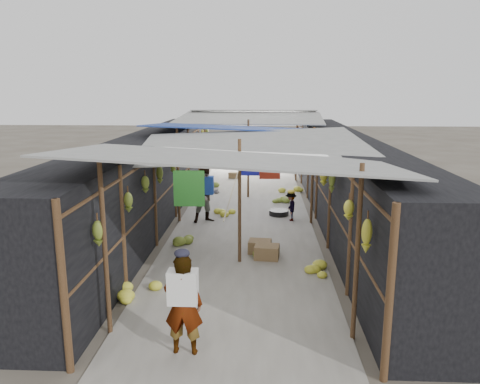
% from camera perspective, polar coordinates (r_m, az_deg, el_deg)
% --- Properties ---
extents(ground, '(80.00, 80.00, 0.00)m').
position_cam_1_polar(ground, '(7.25, -1.24, -17.09)').
color(ground, '#6B6356').
rests_on(ground, ground).
extents(aisle_slab, '(3.60, 16.00, 0.02)m').
position_cam_1_polar(aisle_slab, '(13.29, 0.67, -3.09)').
color(aisle_slab, '#9E998E').
rests_on(aisle_slab, ground).
extents(stall_left, '(1.40, 15.00, 2.30)m').
position_cam_1_polar(stall_left, '(13.39, -10.95, 1.82)').
color(stall_left, black).
rests_on(stall_left, ground).
extents(stall_right, '(1.40, 15.00, 2.30)m').
position_cam_1_polar(stall_right, '(13.21, 12.47, 1.60)').
color(stall_right, black).
rests_on(stall_right, ground).
extents(crate_near, '(0.56, 0.47, 0.31)m').
position_cam_1_polar(crate_near, '(10.10, 3.29, -7.35)').
color(crate_near, brown).
rests_on(crate_near, ground).
extents(crate_mid, '(0.53, 0.44, 0.30)m').
position_cam_1_polar(crate_mid, '(10.45, 2.43, -6.69)').
color(crate_mid, brown).
rests_on(crate_mid, ground).
extents(crate_back, '(0.46, 0.41, 0.25)m').
position_cam_1_polar(crate_back, '(19.03, -0.74, 2.04)').
color(crate_back, brown).
rests_on(crate_back, ground).
extents(black_basin, '(0.56, 0.56, 0.17)m').
position_cam_1_polar(black_basin, '(13.49, 4.75, -2.56)').
color(black_basin, black).
rests_on(black_basin, ground).
extents(vendor_elderly, '(0.54, 0.36, 1.45)m').
position_cam_1_polar(vendor_elderly, '(6.54, -6.92, -13.49)').
color(vendor_elderly, silver).
rests_on(vendor_elderly, ground).
extents(shopper_blue, '(0.92, 0.84, 1.52)m').
position_cam_1_polar(shopper_blue, '(12.68, -4.13, -0.38)').
color(shopper_blue, navy).
rests_on(shopper_blue, ground).
extents(vendor_seated, '(0.34, 0.55, 0.82)m').
position_cam_1_polar(vendor_seated, '(12.91, 6.22, -1.78)').
color(vendor_seated, '#48423E').
rests_on(vendor_seated, ground).
extents(market_canopy, '(5.62, 15.20, 2.77)m').
position_cam_1_polar(market_canopy, '(13.17, 0.87, 7.39)').
color(market_canopy, brown).
rests_on(market_canopy, ground).
extents(hanging_bananas, '(3.95, 13.64, 0.74)m').
position_cam_1_polar(hanging_bananas, '(13.30, 0.74, 4.24)').
color(hanging_bananas, olive).
rests_on(hanging_bananas, ground).
extents(floor_bananas, '(3.85, 9.96, 0.36)m').
position_cam_1_polar(floor_bananas, '(13.54, 0.96, -2.18)').
color(floor_bananas, olive).
rests_on(floor_bananas, ground).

